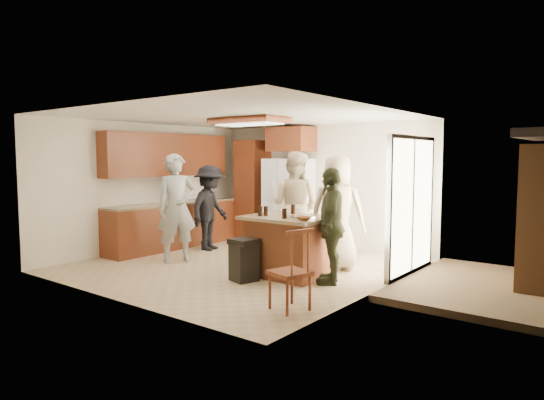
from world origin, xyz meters
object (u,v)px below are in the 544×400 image
Objects in this scene: trash_bin at (244,259)px; person_behind_left at (295,205)px; person_behind_right at (337,212)px; refrigerator at (289,202)px; kitchen_island at (289,246)px; person_counter at (210,208)px; person_front_left at (177,208)px; person_side_right at (331,226)px; spindle_chair at (291,273)px.

person_behind_left is at bearing 100.42° from trash_bin.
person_behind_right is 1.04× the size of refrigerator.
trash_bin is (-0.36, -0.64, -0.16)m from kitchen_island.
person_counter is at bearing 162.26° from kitchen_island.
person_counter is at bearing 44.24° from person_front_left.
person_behind_right is 1.11× the size of person_side_right.
person_side_right reaches higher than kitchen_island.
kitchen_island is at bearing 60.90° from trash_bin.
person_front_left is 1.20m from person_counter.
refrigerator is at bearing -52.09° from person_behind_right.
person_behind_left reaches higher than trash_bin.
person_counter is (-1.80, -0.34, -0.13)m from person_behind_left.
kitchen_island is at bearing -113.29° from person_side_right.
kitchen_island is (-0.73, -0.03, -0.37)m from person_side_right.
person_side_right is at bearing 2.63° from kitchen_island.
spindle_chair is (1.69, -2.49, -0.51)m from person_behind_left.
refrigerator is at bearing -159.18° from person_side_right.
person_side_right is 1.47m from spindle_chair.
person_front_left is 2.64m from refrigerator.
spindle_chair is (3.15, -1.01, -0.49)m from person_front_left.
person_counter is 1.31× the size of kitchen_island.
person_behind_left reaches higher than person_front_left.
person_side_right is 3.30m from person_counter.
trash_bin is at bearing -84.24° from person_side_right.
refrigerator is (0.88, 1.43, 0.06)m from person_counter.
person_front_left reaches higher than trash_bin.
refrigerator is (0.55, 2.58, -0.04)m from person_front_left.
person_front_left is 0.98× the size of person_behind_left.
trash_bin is at bearing -71.25° from person_front_left.
person_behind_left is 1.03× the size of person_behind_right.
person_behind_left reaches higher than person_side_right.
kitchen_island is at bearing -120.00° from person_counter.
kitchen_island is 0.75m from trash_bin.
refrigerator is 1.81× the size of spindle_chair.
person_front_left is 1.90× the size of spindle_chair.
person_behind_left is 1.15× the size of person_side_right.
person_side_right is at bearing 101.06° from spindle_chair.
person_side_right is 3.20m from refrigerator.
refrigerator is 4.45m from spindle_chair.
spindle_chair is at bearing -133.93° from person_counter.
person_front_left is at bearing 162.29° from spindle_chair.
person_side_right is at bearing 97.70° from person_behind_right.
person_behind_right is (2.51, 1.20, -0.01)m from person_front_left.
spindle_chair is (0.64, -2.20, -0.48)m from person_behind_right.
refrigerator reaches higher than spindle_chair.
person_front_left is 2.90m from person_side_right.
person_front_left is 1.92m from trash_bin.
person_behind_right is at bearing 64.22° from trash_bin.
person_side_right is (1.42, -1.10, -0.12)m from person_behind_left.
person_side_right is 2.67× the size of trash_bin.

